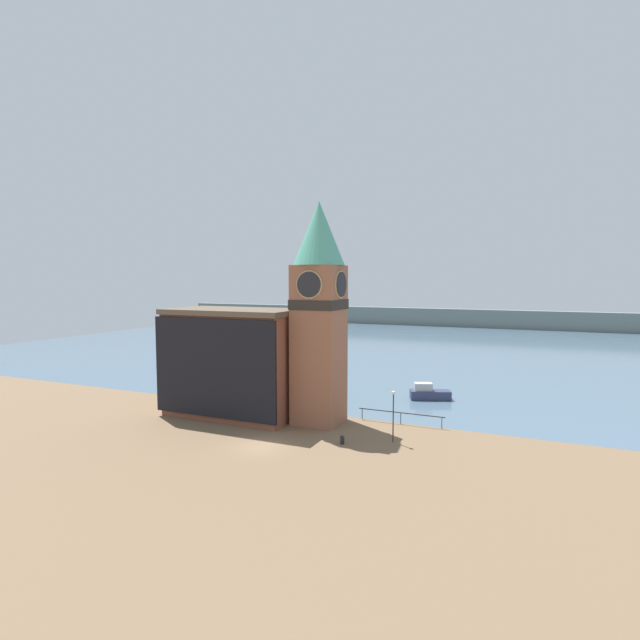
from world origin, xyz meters
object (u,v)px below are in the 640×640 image
boat_near (429,393)px  mooring_bollard_near (342,439)px  clock_tower (319,307)px  lamp_post (393,407)px  pier_building (234,362)px

boat_near → mooring_bollard_near: boat_near is taller
clock_tower → lamp_post: clock_tower is taller
pier_building → boat_near: size_ratio=2.80×
clock_tower → pier_building: size_ratio=1.55×
pier_building → lamp_post: size_ratio=3.07×
pier_building → mooring_bollard_near: bearing=-17.0°
pier_building → mooring_bollard_near: 14.48m
mooring_bollard_near → clock_tower: bearing=130.9°
clock_tower → boat_near: (7.55, 13.20, -10.17)m
boat_near → lamp_post: size_ratio=1.10×
mooring_bollard_near → lamp_post: 4.96m
clock_tower → pier_building: clock_tower is taller
pier_building → boat_near: (16.38, 14.07, -4.57)m
boat_near → lamp_post: bearing=-109.5°
clock_tower → mooring_bollard_near: (4.21, -4.85, -10.48)m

